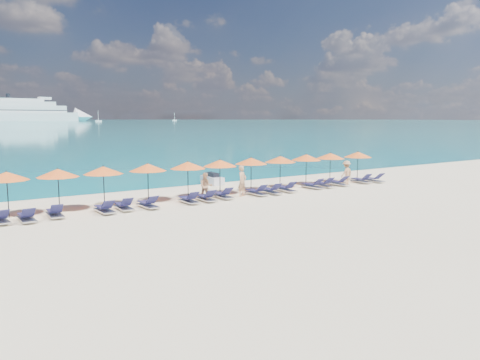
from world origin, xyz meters
TOP-DOWN VIEW (x-y plane):
  - ground at (0.00, 0.00)m, footprint 1400.00×1400.00m
  - cruise_ship at (103.03, 619.69)m, footprint 145.18×38.52m
  - sailboat_near at (139.86, 490.94)m, footprint 6.72×2.24m
  - sailboat_far at (267.24, 567.05)m, footprint 6.16×2.05m
  - jetski at (2.10, 9.78)m, footprint 1.00×2.33m
  - beachgoer_a at (0.91, 4.13)m, footprint 0.82×0.71m
  - beachgoer_b at (-1.53, 4.30)m, footprint 0.89×0.74m
  - beachgoer_c at (9.95, 4.19)m, footprint 1.19×0.71m
  - umbrella_0 at (-11.86, 5.25)m, footprint 2.10×2.10m
  - umbrella_1 at (-9.53, 5.20)m, footprint 2.10×2.10m
  - umbrella_2 at (-7.24, 5.16)m, footprint 2.10×2.10m
  - umbrella_3 at (-4.73, 5.22)m, footprint 2.10×2.10m
  - umbrella_4 at (-2.31, 5.03)m, footprint 2.10×2.10m
  - umbrella_5 at (-0.11, 5.06)m, footprint 2.10×2.10m
  - umbrella_6 at (2.30, 5.18)m, footprint 2.10×2.10m
  - umbrella_7 at (4.64, 5.11)m, footprint 2.10×2.10m
  - umbrella_8 at (7.09, 5.28)m, footprint 2.10×2.10m
  - umbrella_9 at (9.39, 5.27)m, footprint 2.10×2.10m
  - umbrella_10 at (11.97, 5.00)m, footprint 2.10×2.10m
  - lounger_0 at (-12.38, 4.04)m, footprint 0.76×1.74m
  - lounger_1 at (-11.31, 3.76)m, footprint 0.65×1.71m
  - lounger_2 at (-10.01, 4.05)m, footprint 0.69×1.73m
  - lounger_3 at (-7.70, 3.72)m, footprint 0.67×1.72m
  - lounger_4 at (-6.63, 3.91)m, footprint 0.67×1.72m
  - lounger_5 at (-5.37, 3.74)m, footprint 0.71×1.73m
  - lounger_6 at (-2.93, 3.76)m, footprint 0.66×1.72m
  - lounger_7 at (-1.82, 3.79)m, footprint 0.67×1.72m
  - lounger_8 at (-0.53, 4.03)m, footprint 0.69×1.72m
  - lounger_9 at (1.79, 3.86)m, footprint 0.68×1.72m
  - lounger_10 at (2.88, 3.80)m, footprint 0.65×1.71m
  - lounger_11 at (4.22, 3.93)m, footprint 0.75×1.74m
  - lounger_12 at (6.59, 4.01)m, footprint 0.69×1.72m
  - lounger_13 at (7.60, 4.02)m, footprint 0.70×1.73m
  - lounger_14 at (9.00, 4.04)m, footprint 0.65×1.71m
  - lounger_15 at (11.37, 4.04)m, footprint 0.74×1.74m
  - lounger_16 at (12.49, 3.84)m, footprint 0.66×1.71m

SIDE VIEW (x-z plane):
  - ground at x=0.00m, z-range 0.00..0.00m
  - lounger_0 at x=-12.38m, z-range -0.09..0.56m
  - lounger_1 at x=-11.31m, z-range -0.09..0.56m
  - lounger_2 at x=-10.01m, z-range -0.09..0.56m
  - lounger_3 at x=-7.70m, z-range -0.09..0.56m
  - lounger_4 at x=-6.63m, z-range -0.09..0.56m
  - lounger_5 at x=-5.37m, z-range -0.09..0.56m
  - lounger_6 at x=-2.93m, z-range -0.09..0.56m
  - lounger_7 at x=-1.82m, z-range -0.09..0.56m
  - lounger_8 at x=-0.53m, z-range -0.09..0.56m
  - lounger_9 at x=1.79m, z-range -0.09..0.56m
  - lounger_10 at x=2.88m, z-range -0.09..0.56m
  - lounger_11 at x=4.22m, z-range -0.09..0.56m
  - lounger_12 at x=6.59m, z-range -0.09..0.56m
  - lounger_13 at x=7.60m, z-range -0.09..0.56m
  - lounger_14 at x=9.00m, z-range -0.09..0.56m
  - lounger_15 at x=11.37m, z-range -0.09..0.56m
  - lounger_16 at x=12.49m, z-range -0.09..0.56m
  - jetski at x=2.10m, z-range -0.07..0.74m
  - beachgoer_b at x=-1.53m, z-range 0.00..1.59m
  - beachgoer_c at x=9.95m, z-range 0.00..1.72m
  - beachgoer_a at x=0.91m, z-range 0.00..1.89m
  - sailboat_far at x=267.24m, z-range -4.49..6.81m
  - sailboat_near at x=139.86m, z-range -4.89..7.42m
  - umbrella_0 at x=-11.86m, z-range 0.88..3.16m
  - umbrella_1 at x=-9.53m, z-range 0.88..3.16m
  - umbrella_2 at x=-7.24m, z-range 0.88..3.16m
  - umbrella_3 at x=-4.73m, z-range 0.88..3.16m
  - umbrella_4 at x=-2.31m, z-range 0.88..3.16m
  - umbrella_5 at x=-0.11m, z-range 0.88..3.16m
  - umbrella_6 at x=2.30m, z-range 0.88..3.16m
  - umbrella_7 at x=4.64m, z-range 0.88..3.16m
  - umbrella_8 at x=7.09m, z-range 0.88..3.16m
  - umbrella_9 at x=9.39m, z-range 0.88..3.16m
  - umbrella_10 at x=11.97m, z-range 0.88..3.16m
  - cruise_ship at x=103.03m, z-range -9.58..30.38m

